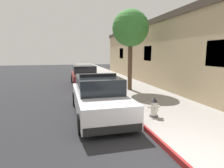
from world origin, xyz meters
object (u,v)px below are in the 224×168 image
at_px(parked_car_silver_ahead, 84,76).
at_px(fire_hydrant, 154,107).
at_px(street_tree, 131,29).
at_px(police_cruiser, 99,97).

relative_size(parked_car_silver_ahead, fire_hydrant, 6.37).
distance_m(fire_hydrant, street_tree, 6.42).
xyz_separation_m(fire_hydrant, street_tree, (0.92, 5.31, 3.49)).
xyz_separation_m(parked_car_silver_ahead, fire_hydrant, (1.70, -8.62, -0.23)).
bearing_deg(police_cruiser, street_tree, 55.67).
distance_m(police_cruiser, fire_hydrant, 2.25).
bearing_deg(street_tree, police_cruiser, -124.33).
height_order(parked_car_silver_ahead, street_tree, street_tree).
distance_m(parked_car_silver_ahead, street_tree, 5.33).
xyz_separation_m(police_cruiser, fire_hydrant, (1.87, -1.23, -0.24)).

